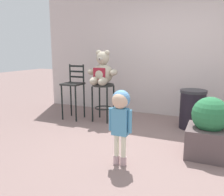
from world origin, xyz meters
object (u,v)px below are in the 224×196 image
Objects in this scene: bar_chair_empty at (74,87)px; trash_bin at (192,109)px; planter_with_shrub at (209,129)px; teddy_bear at (102,72)px; child_walking at (120,111)px; bar_stool_with_teddy at (103,94)px.

trash_bin is at bearing 7.15° from bar_chair_empty.
planter_with_shrub is at bearing -74.89° from trash_bin.
planter_with_shrub is at bearing -24.13° from teddy_bear.
teddy_bear is 0.70× the size of child_walking.
bar_stool_with_teddy is at bearing -173.21° from trash_bin.
child_walking reaches higher than planter_with_shrub.
bar_stool_with_teddy is 0.67× the size of bar_chair_empty.
child_walking is 1.32× the size of trash_bin.
planter_with_shrub is (2.01, -0.93, -0.17)m from bar_stool_with_teddy.
bar_chair_empty is 2.79m from planter_with_shrub.
bar_chair_empty is at bearing 155.21° from child_walking.
trash_bin is (1.70, 0.20, -0.19)m from bar_stool_with_teddy.
bar_chair_empty reaches higher than trash_bin.
teddy_bear is 0.93× the size of trash_bin.
bar_chair_empty is at bearing -171.88° from bar_stool_with_teddy.
bar_stool_with_teddy reaches higher than trash_bin.
planter_with_shrub is at bearing -24.87° from bar_stool_with_teddy.
bar_chair_empty reaches higher than bar_stool_with_teddy.
trash_bin is at bearing 6.79° from bar_stool_with_teddy.
planter_with_shrub is at bearing -17.63° from bar_chair_empty.
teddy_bear reaches higher than child_walking.
bar_chair_empty reaches higher than planter_with_shrub.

